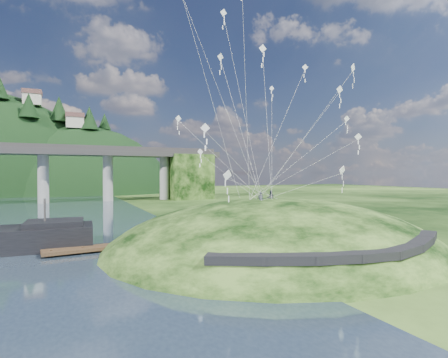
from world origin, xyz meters
name	(u,v)px	position (x,y,z in m)	size (l,w,h in m)	color
ground	(211,259)	(0.00, 0.00, 0.00)	(320.00, 320.00, 0.00)	black
grass_hill	(275,261)	(8.00, 2.00, -1.50)	(36.00, 32.00, 13.00)	black
footpath	(359,250)	(7.46, -9.74, 2.08)	(22.29, 5.84, 0.83)	black
wooden_dock	(112,246)	(-7.58, 7.51, 0.39)	(12.56, 3.05, 0.89)	#372516
kite_flyers	(268,191)	(7.62, 2.88, 5.79)	(2.95, 2.24, 1.65)	#282C35
kite_swarm	(262,84)	(6.33, 1.86, 16.55)	(19.97, 16.95, 21.26)	white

